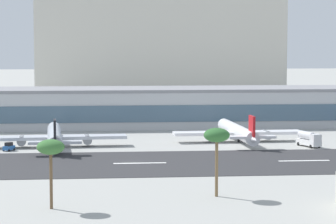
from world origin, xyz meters
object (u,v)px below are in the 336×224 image
(airliner_black_tail_gate_1, at_px, (55,137))
(palm_tree_0, at_px, (51,148))
(service_baggage_tug_0, at_px, (9,147))
(airliner_red_tail_gate_2, at_px, (239,132))
(terminal_building, at_px, (135,107))
(service_fuel_truck_1, at_px, (309,139))
(palm_tree_1, at_px, (217,137))
(distant_hotel_block, at_px, (159,50))

(airliner_black_tail_gate_1, distance_m, palm_tree_0, 76.73)
(palm_tree_0, bearing_deg, service_baggage_tug_0, 101.66)
(service_baggage_tug_0, bearing_deg, airliner_red_tail_gate_2, -49.32)
(airliner_red_tail_gate_2, height_order, service_baggage_tug_0, airliner_red_tail_gate_2)
(service_baggage_tug_0, xyz_separation_m, palm_tree_0, (14.59, -70.69, 8.91))
(terminal_building, bearing_deg, airliner_black_tail_gate_1, -115.35)
(airliner_red_tail_gate_2, relative_size, service_fuel_truck_1, 4.69)
(terminal_building, xyz_separation_m, service_baggage_tug_0, (-35.09, -56.02, -5.32))
(airliner_black_tail_gate_1, relative_size, palm_tree_1, 3.46)
(airliner_black_tail_gate_1, relative_size, service_fuel_truck_1, 4.75)
(terminal_building, bearing_deg, service_baggage_tug_0, -122.06)
(distant_hotel_block, xyz_separation_m, airliner_black_tail_gate_1, (-41.88, -167.88, -21.70))
(distant_hotel_block, height_order, palm_tree_1, distant_hotel_block)
(distant_hotel_block, xyz_separation_m, service_fuel_truck_1, (24.89, -172.90, -22.48))
(service_baggage_tug_0, bearing_deg, airliner_black_tail_gate_1, -33.77)
(airliner_black_tail_gate_1, xyz_separation_m, service_fuel_truck_1, (66.77, -5.02, -0.77))
(terminal_building, bearing_deg, service_fuel_truck_1, -52.25)
(terminal_building, xyz_separation_m, airliner_red_tail_gate_2, (26.26, -43.97, -3.59))
(terminal_building, relative_size, service_baggage_tug_0, 42.87)
(terminal_building, height_order, distant_hotel_block, distant_hotel_block)
(terminal_building, distance_m, service_baggage_tug_0, 66.31)
(service_baggage_tug_0, relative_size, palm_tree_0, 0.31)
(distant_hotel_block, distance_m, service_fuel_truck_1, 176.12)
(terminal_building, relative_size, airliner_black_tail_gate_1, 3.63)
(airliner_black_tail_gate_1, relative_size, airliner_red_tail_gate_2, 1.01)
(airliner_black_tail_gate_1, bearing_deg, service_fuel_truck_1, -97.63)
(distant_hotel_block, xyz_separation_m, palm_tree_0, (-38.51, -244.20, -14.55))
(distant_hotel_block, xyz_separation_m, palm_tree_1, (-9.98, -236.57, -13.88))
(service_fuel_truck_1, xyz_separation_m, palm_tree_0, (-63.40, -71.30, 7.93))
(terminal_building, bearing_deg, airliner_red_tail_gate_2, -59.15)
(airliner_black_tail_gate_1, bearing_deg, terminal_building, -28.68)
(service_baggage_tug_0, relative_size, palm_tree_1, 0.29)
(terminal_building, distance_m, palm_tree_0, 128.40)
(palm_tree_0, bearing_deg, service_fuel_truck_1, 48.36)
(service_baggage_tug_0, xyz_separation_m, service_fuel_truck_1, (77.98, 0.61, 0.98))
(service_fuel_truck_1, relative_size, palm_tree_0, 0.78)
(distant_hotel_block, height_order, service_baggage_tug_0, distant_hotel_block)
(distant_hotel_block, xyz_separation_m, service_baggage_tug_0, (-53.10, -173.51, -23.46))
(terminal_building, distance_m, airliner_red_tail_gate_2, 51.34)
(service_fuel_truck_1, height_order, palm_tree_1, palm_tree_1)
(palm_tree_1, bearing_deg, service_fuel_truck_1, 61.29)
(terminal_building, xyz_separation_m, palm_tree_1, (8.02, -119.08, 4.26))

